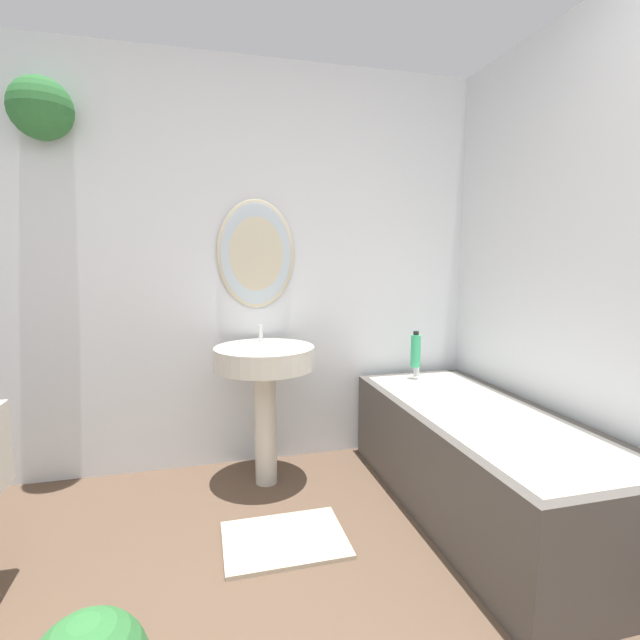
% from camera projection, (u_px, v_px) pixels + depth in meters
% --- Properties ---
extents(wall_back, '(3.00, 0.31, 2.40)m').
position_uv_depth(wall_back, '(233.00, 259.00, 2.75)').
color(wall_back, silver).
rests_on(wall_back, ground_plane).
extents(wall_right, '(0.06, 2.47, 2.40)m').
position_uv_depth(wall_right, '(614.00, 272.00, 1.99)').
color(wall_right, silver).
rests_on(wall_right, ground_plane).
extents(pedestal_sink, '(0.55, 0.55, 0.88)m').
position_uv_depth(pedestal_sink, '(265.00, 373.00, 2.54)').
color(pedestal_sink, beige).
rests_on(pedestal_sink, ground_plane).
extents(bathtub, '(0.71, 1.65, 0.59)m').
position_uv_depth(bathtub, '(481.00, 459.00, 2.30)').
color(bathtub, '#4C4742').
rests_on(bathtub, ground_plane).
extents(shampoo_bottle, '(0.06, 0.06, 0.22)m').
position_uv_depth(shampoo_bottle, '(416.00, 350.00, 2.88)').
color(shampoo_bottle, '#38B275').
rests_on(shampoo_bottle, bathtub).
extents(bath_mat, '(0.54, 0.40, 0.02)m').
position_uv_depth(bath_mat, '(285.00, 540.00, 2.07)').
color(bath_mat, '#B7A88E').
rests_on(bath_mat, ground_plane).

